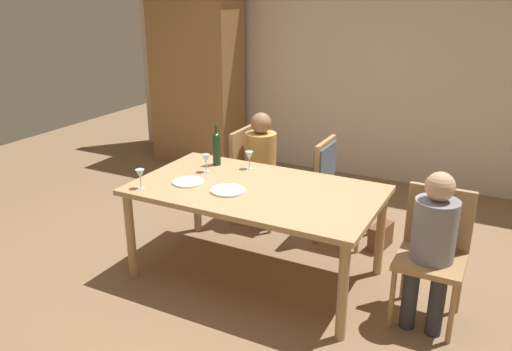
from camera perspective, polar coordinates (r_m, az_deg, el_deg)
The scene contains 16 objects.
ground_plane at distance 4.25m, azimuth 0.00°, elevation -10.84°, with size 10.00×10.00×0.00m, color #846647.
rear_room_partition at distance 6.26m, azimuth 11.83°, elevation 11.99°, with size 6.40×0.12×2.70m, color beige.
armoire_cabinet at distance 6.74m, azimuth -6.57°, elevation 10.64°, with size 1.18×0.62×2.18m.
dining_table at distance 3.94m, azimuth 0.00°, elevation -2.40°, with size 1.87×1.07×0.75m.
chair_far_left at distance 4.97m, azimuth -0.35°, elevation 0.70°, with size 0.44×0.44×0.92m.
chair_right_end at distance 3.73m, azimuth 19.07°, elevation -7.35°, with size 0.44×0.44×0.92m.
chair_far_right at distance 4.66m, azimuth 8.45°, elevation -0.10°, with size 0.46×0.44×0.92m.
person_woman_host at distance 4.89m, azimuth 0.82°, elevation 1.66°, with size 0.33×0.29×1.10m.
person_man_bearded at distance 3.58m, azimuth 18.96°, elevation -6.66°, with size 0.29×0.33×1.09m.
wine_bottle_tall_green at distance 4.40m, azimuth -4.38°, elevation 3.10°, with size 0.07×0.07×0.35m.
wine_glass_near_left at distance 4.30m, azimuth -0.74°, elevation 2.12°, with size 0.07×0.07×0.15m.
wine_glass_centre at distance 3.97m, azimuth -12.69°, elevation 0.08°, with size 0.07×0.07×0.15m.
wine_glass_near_right at distance 4.25m, azimuth -5.55°, elevation 1.79°, with size 0.07×0.07×0.15m.
dinner_plate_host at distance 4.05m, azimuth -7.50°, elevation -0.71°, with size 0.25×0.25×0.01m, color white.
dinner_plate_guest_left at distance 3.85m, azimuth -3.11°, elevation -1.65°, with size 0.27×0.27×0.01m, color silver.
handbag at distance 4.73m, azimuth 13.61°, elevation -6.53°, with size 0.28×0.12×0.22m, color brown.
Camera 1 is at (1.67, -3.24, 2.17)m, focal length 36.18 mm.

